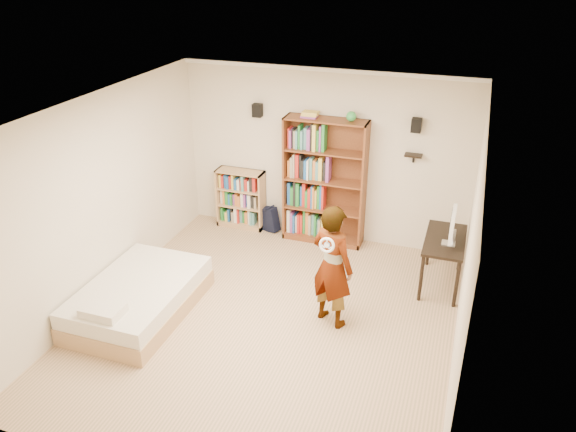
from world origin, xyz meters
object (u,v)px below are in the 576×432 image
(computer_desk, at_px, (442,262))
(person, at_px, (332,266))
(daybed, at_px, (139,294))
(low_bookshelf, at_px, (241,199))
(tall_bookshelf, at_px, (324,182))

(computer_desk, height_order, person, person)
(daybed, height_order, person, person)
(daybed, distance_m, person, 2.50)
(computer_desk, bearing_deg, person, -133.15)
(low_bookshelf, relative_size, computer_desk, 0.94)
(tall_bookshelf, relative_size, low_bookshelf, 2.02)
(low_bookshelf, distance_m, daybed, 2.73)
(low_bookshelf, xyz_separation_m, person, (2.10, -2.09, 0.30))
(computer_desk, xyz_separation_m, daybed, (-3.59, -1.93, -0.09))
(person, bearing_deg, tall_bookshelf, -47.32)
(computer_desk, bearing_deg, low_bookshelf, 166.86)
(person, bearing_deg, computer_desk, -108.64)
(low_bookshelf, xyz_separation_m, daybed, (-0.26, -2.71, -0.22))
(tall_bookshelf, height_order, daybed, tall_bookshelf)
(low_bookshelf, height_order, computer_desk, low_bookshelf)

